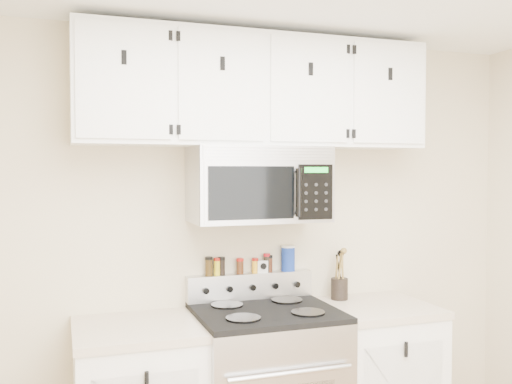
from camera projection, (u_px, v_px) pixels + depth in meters
back_wall at (248, 247)px, 3.39m from camera, size 3.50×0.01×2.50m
base_cabinet_right at (375, 381)px, 3.36m from camera, size 0.64×0.62×0.92m
microwave at (259, 184)px, 3.19m from camera, size 0.76×0.44×0.42m
upper_cabinets at (257, 92)px, 3.20m from camera, size 2.00×0.35×0.62m
utensil_crock at (339, 287)px, 3.47m from camera, size 0.10×0.10×0.30m
kitchen_timer at (262, 266)px, 3.38m from camera, size 0.07×0.06×0.07m
salt_canister at (288, 258)px, 3.44m from camera, size 0.08×0.08×0.15m
spice_jar_0 at (209, 266)px, 3.28m from camera, size 0.04×0.04×0.11m
spice_jar_1 at (217, 266)px, 3.29m from camera, size 0.04×0.04×0.10m
spice_jar_2 at (222, 266)px, 3.30m from camera, size 0.04×0.04×0.10m
spice_jar_3 at (240, 266)px, 3.34m from camera, size 0.04×0.04×0.09m
spice_jar_4 at (255, 265)px, 3.37m from camera, size 0.04×0.04×0.09m
spice_jar_5 at (267, 263)px, 3.39m from camera, size 0.04×0.04×0.11m
spice_jar_6 at (269, 264)px, 3.40m from camera, size 0.04×0.04×0.10m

